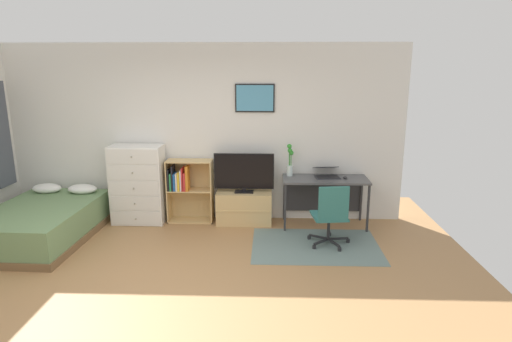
# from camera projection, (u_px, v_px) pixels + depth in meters

# --- Properties ---
(ground_plane) EXTENTS (7.20, 7.20, 0.00)m
(ground_plane) POSITION_uv_depth(u_px,v_px,m) (173.00, 294.00, 4.51)
(ground_plane) COLOR #A87A4C
(wall_back_with_posters) EXTENTS (6.12, 0.09, 2.70)m
(wall_back_with_posters) POSITION_uv_depth(u_px,v_px,m) (205.00, 133.00, 6.55)
(wall_back_with_posters) COLOR silver
(wall_back_with_posters) RESTS_ON ground_plane
(area_rug) EXTENTS (1.70, 1.20, 0.01)m
(area_rug) POSITION_uv_depth(u_px,v_px,m) (315.00, 245.00, 5.73)
(area_rug) COLOR slate
(area_rug) RESTS_ON ground_plane
(bed) EXTENTS (1.33, 1.94, 0.61)m
(bed) POSITION_uv_depth(u_px,v_px,m) (42.00, 222.00, 5.91)
(bed) COLOR brown
(bed) RESTS_ON ground_plane
(dresser) EXTENTS (0.79, 0.46, 1.20)m
(dresser) POSITION_uv_depth(u_px,v_px,m) (138.00, 184.00, 6.50)
(dresser) COLOR white
(dresser) RESTS_ON ground_plane
(bookshelf) EXTENTS (0.69, 0.30, 0.97)m
(bookshelf) POSITION_uv_depth(u_px,v_px,m) (186.00, 187.00, 6.55)
(bookshelf) COLOR tan
(bookshelf) RESTS_ON ground_plane
(tv_stand) EXTENTS (0.84, 0.41, 0.50)m
(tv_stand) POSITION_uv_depth(u_px,v_px,m) (244.00, 207.00, 6.54)
(tv_stand) COLOR tan
(tv_stand) RESTS_ON ground_plane
(television) EXTENTS (0.90, 0.16, 0.60)m
(television) POSITION_uv_depth(u_px,v_px,m) (244.00, 173.00, 6.39)
(television) COLOR black
(television) RESTS_ON tv_stand
(desk) EXTENTS (1.26, 0.55, 0.74)m
(desk) POSITION_uv_depth(u_px,v_px,m) (324.00, 186.00, 6.41)
(desk) COLOR #4C4C4F
(desk) RESTS_ON ground_plane
(office_chair) EXTENTS (0.57, 0.58, 0.86)m
(office_chair) POSITION_uv_depth(u_px,v_px,m) (331.00, 214.00, 5.62)
(office_chair) COLOR #232326
(office_chair) RESTS_ON ground_plane
(laptop) EXTENTS (0.40, 0.42, 0.16)m
(laptop) POSITION_uv_depth(u_px,v_px,m) (327.00, 172.00, 6.40)
(laptop) COLOR #333338
(laptop) RESTS_ON desk
(computer_mouse) EXTENTS (0.06, 0.10, 0.03)m
(computer_mouse) POSITION_uv_depth(u_px,v_px,m) (345.00, 177.00, 6.29)
(computer_mouse) COLOR #262628
(computer_mouse) RESTS_ON desk
(bamboo_vase) EXTENTS (0.10, 0.09, 0.49)m
(bamboo_vase) POSITION_uv_depth(u_px,v_px,m) (290.00, 161.00, 6.41)
(bamboo_vase) COLOR silver
(bamboo_vase) RESTS_ON desk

